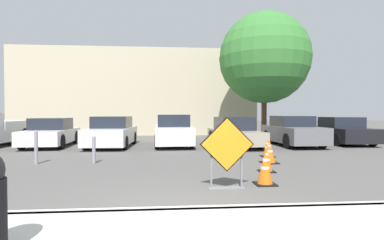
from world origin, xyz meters
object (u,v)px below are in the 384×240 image
at_px(parked_car_third, 173,131).
at_px(traffic_cone_fourth, 268,148).
at_px(traffic_cone_nearest, 265,168).
at_px(traffic_cone_second, 267,160).
at_px(parked_car_nearest, 51,133).
at_px(parked_car_second, 112,133).
at_px(bollard_nearest, 94,149).
at_px(parked_car_fifth, 292,132).
at_px(parked_car_fourth, 234,133).
at_px(bollard_second, 36,146).
at_px(road_closed_sign, 227,150).
at_px(traffic_cone_third, 269,152).
at_px(parked_car_sixth, 341,131).

bearing_deg(parked_car_third, traffic_cone_fourth, 128.81).
height_order(traffic_cone_nearest, parked_car_third, parked_car_third).
bearing_deg(traffic_cone_fourth, traffic_cone_second, -109.52).
bearing_deg(parked_car_nearest, parked_car_second, 170.82).
height_order(parked_car_third, bollard_nearest, parked_car_third).
relative_size(parked_car_third, parked_car_fifth, 0.97).
bearing_deg(parked_car_fourth, traffic_cone_fourth, 93.81).
bearing_deg(parked_car_fifth, bollard_second, 22.47).
relative_size(road_closed_sign, parked_car_third, 0.37).
height_order(parked_car_second, parked_car_fourth, parked_car_second).
bearing_deg(traffic_cone_third, parked_car_third, 118.97).
relative_size(parked_car_nearest, parked_car_third, 1.02).
height_order(road_closed_sign, traffic_cone_third, road_closed_sign).
bearing_deg(traffic_cone_second, traffic_cone_nearest, -110.18).
relative_size(traffic_cone_third, parked_car_sixth, 0.19).
distance_m(traffic_cone_nearest, parked_car_third, 8.46).
height_order(traffic_cone_third, parked_car_nearest, parked_car_nearest).
bearing_deg(traffic_cone_third, bollard_second, 176.67).
distance_m(parked_car_second, parked_car_fourth, 5.95).
distance_m(traffic_cone_fourth, bollard_nearest, 6.14).
relative_size(traffic_cone_second, bollard_second, 0.62).
height_order(road_closed_sign, parked_car_second, road_closed_sign).
height_order(traffic_cone_second, traffic_cone_fourth, traffic_cone_fourth).
bearing_deg(road_closed_sign, traffic_cone_third, 57.22).
distance_m(traffic_cone_fourth, parked_car_second, 7.52).
relative_size(parked_car_nearest, parked_car_fourth, 0.89).
distance_m(road_closed_sign, parked_car_nearest, 11.19).
distance_m(traffic_cone_second, traffic_cone_fourth, 2.94).
relative_size(road_closed_sign, traffic_cone_nearest, 2.01).
distance_m(traffic_cone_nearest, bollard_nearest, 5.61).
bearing_deg(parked_car_nearest, traffic_cone_second, 136.63).
xyz_separation_m(road_closed_sign, bollard_nearest, (-3.62, 3.58, -0.36)).
bearing_deg(traffic_cone_fourth, bollard_second, -173.15).
bearing_deg(road_closed_sign, parked_car_sixth, 48.11).
height_order(traffic_cone_nearest, parked_car_second, parked_car_second).
xyz_separation_m(traffic_cone_fourth, parked_car_fourth, (-0.44, 3.66, 0.33)).
bearing_deg(traffic_cone_second, parked_car_sixth, 47.64).
relative_size(parked_car_sixth, bollard_second, 3.83).
height_order(road_closed_sign, traffic_cone_second, road_closed_sign).
xyz_separation_m(traffic_cone_fourth, parked_car_fifth, (2.53, 3.69, 0.37)).
bearing_deg(parked_car_fifth, parked_car_nearest, -4.41).
distance_m(traffic_cone_fourth, parked_car_fourth, 3.70).
height_order(traffic_cone_second, bollard_second, bollard_second).
height_order(parked_car_fourth, bollard_second, parked_car_fourth).
xyz_separation_m(road_closed_sign, parked_car_third, (-0.96, 8.56, -0.12)).
distance_m(traffic_cone_third, parked_car_nearest, 10.58).
xyz_separation_m(road_closed_sign, traffic_cone_third, (2.03, 3.15, -0.46)).
xyz_separation_m(parked_car_second, parked_car_fourth, (5.94, -0.31, -0.01)).
relative_size(parked_car_second, bollard_nearest, 4.83).
relative_size(traffic_cone_second, parked_car_third, 0.16).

